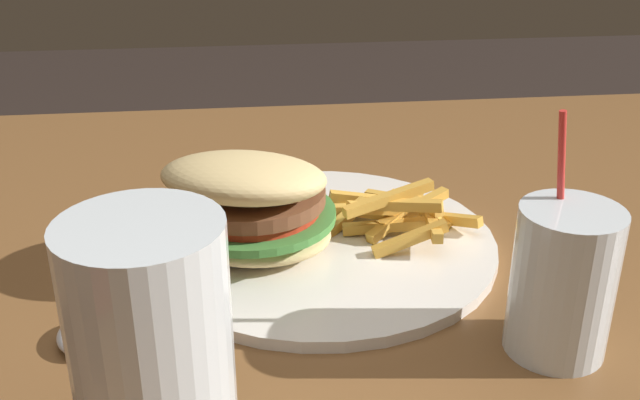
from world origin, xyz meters
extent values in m
cube|color=brown|center=(0.00, 0.00, 0.70)|extent=(1.45, 1.12, 0.03)
cylinder|color=white|center=(0.04, -0.14, 0.72)|extent=(0.31, 0.31, 0.01)
ellipsoid|color=#E0C17F|center=(0.10, -0.14, 0.74)|extent=(0.17, 0.15, 0.03)
cylinder|color=#428438|center=(0.10, -0.14, 0.76)|extent=(0.18, 0.18, 0.01)
cylinder|color=red|center=(0.10, -0.14, 0.77)|extent=(0.15, 0.15, 0.01)
cylinder|color=brown|center=(0.10, -0.14, 0.78)|extent=(0.16, 0.16, 0.01)
ellipsoid|color=#E0C17F|center=(0.11, -0.12, 0.80)|extent=(0.17, 0.15, 0.05)
cube|color=gold|center=(-0.03, -0.11, 0.74)|extent=(0.07, 0.01, 0.03)
cube|color=gold|center=(-0.01, -0.20, 0.74)|extent=(0.09, 0.01, 0.02)
cube|color=gold|center=(-0.02, -0.14, 0.74)|extent=(0.08, 0.02, 0.02)
cube|color=gold|center=(-0.02, -0.15, 0.74)|extent=(0.05, 0.04, 0.02)
cube|color=gold|center=(0.00, -0.18, 0.74)|extent=(0.06, 0.05, 0.02)
cube|color=gold|center=(-0.08, -0.16, 0.74)|extent=(0.05, 0.06, 0.02)
cube|color=gold|center=(-0.05, -0.17, 0.74)|extent=(0.03, 0.07, 0.03)
cube|color=gold|center=(-0.01, -0.18, 0.74)|extent=(0.07, 0.01, 0.01)
cube|color=gold|center=(-0.01, -0.15, 0.75)|extent=(0.07, 0.03, 0.03)
cube|color=gold|center=(-0.03, -0.14, 0.76)|extent=(0.07, 0.04, 0.02)
cube|color=gold|center=(0.02, -0.16, 0.74)|extent=(0.06, 0.06, 0.03)
cube|color=gold|center=(-0.02, -0.14, 0.77)|extent=(0.09, 0.04, 0.02)
cube|color=gold|center=(-0.03, -0.19, 0.74)|extent=(0.05, 0.04, 0.01)
cube|color=gold|center=(-0.03, -0.21, 0.74)|extent=(0.07, 0.04, 0.02)
cube|color=gold|center=(-0.05, -0.13, 0.75)|extent=(0.02, 0.06, 0.01)
cube|color=gold|center=(-0.05, -0.16, 0.75)|extent=(0.08, 0.05, 0.02)
cube|color=gold|center=(-0.05, -0.17, 0.74)|extent=(0.06, 0.05, 0.03)
cylinder|color=silver|center=(0.16, 0.10, 0.80)|extent=(0.09, 0.09, 0.16)
cylinder|color=#B26B19|center=(0.16, 0.10, 0.79)|extent=(0.08, 0.08, 0.15)
cylinder|color=silver|center=(-0.10, 0.02, 0.77)|extent=(0.07, 0.07, 0.11)
cylinder|color=orange|center=(-0.10, 0.02, 0.76)|extent=(0.06, 0.06, 0.08)
cylinder|color=red|center=(-0.11, 0.00, 0.81)|extent=(0.02, 0.01, 0.17)
ellipsoid|color=silver|center=(0.23, -0.02, 0.73)|extent=(0.05, 0.06, 0.01)
cube|color=silver|center=(0.24, -0.10, 0.72)|extent=(0.03, 0.12, 0.00)
camera|label=1|loc=(0.11, 0.44, 1.04)|focal=42.00mm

